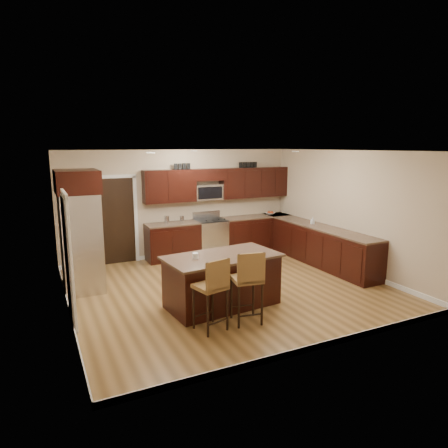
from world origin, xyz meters
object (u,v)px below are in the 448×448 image
range (211,237)px  stool_mid (248,279)px  refrigerator (80,230)px  stool_left (213,286)px  island (222,282)px

range → stool_mid: 4.20m
refrigerator → range: bearing=20.9°
stool_mid → refrigerator: refrigerator is taller
stool_left → refrigerator: size_ratio=0.49×
range → refrigerator: bearing=-159.1°
range → island: bearing=-110.3°
island → stool_mid: stool_mid is taller
stool_left → stool_mid: 0.61m
stool_left → island: bearing=43.5°
refrigerator → stool_left: bearing=-60.6°
stool_left → stool_mid: (0.60, -0.00, 0.03)m
island → stool_left: bearing=-128.9°
stool_mid → range: bearing=83.6°
stool_mid → refrigerator: bearing=137.2°
range → stool_left: stool_left is taller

